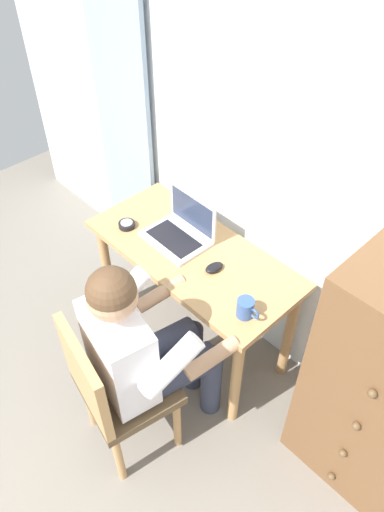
% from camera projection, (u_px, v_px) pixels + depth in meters
% --- Properties ---
extents(wall_back, '(4.80, 0.05, 2.50)m').
position_uv_depth(wall_back, '(299.00, 168.00, 2.15)').
color(wall_back, silver).
rests_on(wall_back, ground_plane).
extents(curtain_panel, '(0.49, 0.03, 2.17)m').
position_uv_depth(curtain_panel, '(123.00, 113.00, 2.86)').
color(curtain_panel, '#8EA3B7').
rests_on(curtain_panel, ground_plane).
extents(desk, '(1.18, 0.54, 0.74)m').
position_uv_depth(desk, '(193.00, 268.00, 2.59)').
color(desk, tan).
rests_on(desk, ground_plane).
extents(chair, '(0.49, 0.47, 0.89)m').
position_uv_depth(chair, '(113.00, 388.00, 2.19)').
color(chair, brown).
rests_on(chair, ground_plane).
extents(person_seated, '(0.60, 0.64, 1.21)m').
position_uv_depth(person_seated, '(146.00, 345.00, 2.14)').
color(person_seated, '#33384C').
rests_on(person_seated, ground_plane).
extents(laptop, '(0.35, 0.26, 0.24)m').
position_uv_depth(laptop, '(181.00, 229.00, 2.55)').
color(laptop, silver).
rests_on(laptop, desk).
extents(computer_mouse, '(0.07, 0.11, 0.03)m').
position_uv_depth(computer_mouse, '(214.00, 268.00, 2.39)').
color(computer_mouse, black).
rests_on(computer_mouse, desk).
extents(desk_clock, '(0.09, 0.09, 0.03)m').
position_uv_depth(desk_clock, '(127.00, 225.00, 2.64)').
color(desk_clock, black).
rests_on(desk_clock, desk).
extents(coffee_mug, '(0.12, 0.08, 0.09)m').
position_uv_depth(coffee_mug, '(246.00, 308.00, 2.16)').
color(coffee_mug, '#33518C').
rests_on(coffee_mug, desk).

